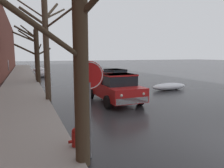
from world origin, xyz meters
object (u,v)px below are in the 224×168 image
object	(u,v)px
bare_tree_far_down_block	(35,52)
stop_sign_at_corner	(89,84)
fire_hydrant	(75,139)
bare_tree_at_the_corner	(82,45)
bare_tree_mid_block	(36,53)
bare_tree_second_along_sidewalk	(47,45)
pickup_truck_red_approaching_near_lane	(114,88)
sedan_black_parked_kerbside_close	(116,76)
sedan_maroon_parked_kerbside_mid	(92,71)

from	to	relation	value
bare_tree_far_down_block	stop_sign_at_corner	size ratio (longest dim) A/B	2.27
fire_hydrant	bare_tree_at_the_corner	bearing A→B (deg)	-88.67
bare_tree_mid_block	fire_hydrant	world-z (taller)	bare_tree_mid_block
bare_tree_second_along_sidewalk	bare_tree_mid_block	world-z (taller)	bare_tree_second_along_sidewalk
pickup_truck_red_approaching_near_lane	sedan_black_parked_kerbside_close	world-z (taller)	pickup_truck_red_approaching_near_lane
bare_tree_second_along_sidewalk	pickup_truck_red_approaching_near_lane	world-z (taller)	bare_tree_second_along_sidewalk
stop_sign_at_corner	bare_tree_mid_block	bearing A→B (deg)	91.35
pickup_truck_red_approaching_near_lane	sedan_black_parked_kerbside_close	xyz separation A→B (m)	(3.51, 7.55, -0.13)
bare_tree_second_along_sidewalk	fire_hydrant	bearing A→B (deg)	-90.20
stop_sign_at_corner	bare_tree_at_the_corner	bearing A→B (deg)	-132.91
bare_tree_far_down_block	pickup_truck_red_approaching_near_lane	xyz separation A→B (m)	(3.86, -12.50, -2.32)
bare_tree_mid_block	stop_sign_at_corner	world-z (taller)	bare_tree_mid_block
bare_tree_mid_block	sedan_black_parked_kerbside_close	size ratio (longest dim) A/B	1.32
pickup_truck_red_approaching_near_lane	bare_tree_at_the_corner	bearing A→B (deg)	-120.18
bare_tree_second_along_sidewalk	bare_tree_at_the_corner	bearing A→B (deg)	-90.04
bare_tree_at_the_corner	bare_tree_mid_block	xyz separation A→B (m)	(-0.13, 17.17, -0.04)
bare_tree_second_along_sidewalk	bare_tree_mid_block	distance (m)	9.04
bare_tree_at_the_corner	sedan_maroon_parked_kerbside_mid	distance (m)	21.96
sedan_black_parked_kerbside_close	stop_sign_at_corner	world-z (taller)	stop_sign_at_corner
fire_hydrant	pickup_truck_red_approaching_near_lane	bearing A→B (deg)	55.90
bare_tree_at_the_corner	sedan_black_parked_kerbside_close	size ratio (longest dim) A/B	1.43
bare_tree_mid_block	bare_tree_far_down_block	size ratio (longest dim) A/B	0.94
bare_tree_mid_block	bare_tree_far_down_block	distance (m)	1.65
bare_tree_second_along_sidewalk	fire_hydrant	size ratio (longest dim) A/B	9.04
pickup_truck_red_approaching_near_lane	sedan_maroon_parked_kerbside_mid	distance (m)	14.77
bare_tree_second_along_sidewalk	bare_tree_far_down_block	xyz separation A→B (m)	(-0.19, 10.68, -0.25)
bare_tree_mid_block	fire_hydrant	bearing A→B (deg)	-89.61
bare_tree_second_along_sidewalk	sedan_maroon_parked_kerbside_mid	bearing A→B (deg)	61.63
bare_tree_mid_block	sedan_maroon_parked_kerbside_mid	distance (m)	8.14
sedan_maroon_parked_kerbside_mid	pickup_truck_red_approaching_near_lane	bearing A→B (deg)	-102.28
sedan_maroon_parked_kerbside_mid	fire_hydrant	distance (m)	21.03
bare_tree_at_the_corner	sedan_maroon_parked_kerbside_mid	bearing A→B (deg)	71.82
bare_tree_second_along_sidewalk	sedan_maroon_parked_kerbside_mid	distance (m)	14.58
stop_sign_at_corner	sedan_maroon_parked_kerbside_mid	bearing A→B (deg)	72.26
bare_tree_at_the_corner	stop_sign_at_corner	xyz separation A→B (m)	(0.27, 0.29, -1.00)
sedan_maroon_parked_kerbside_mid	stop_sign_at_corner	xyz separation A→B (m)	(-6.55, -20.46, 1.33)
bare_tree_mid_block	fire_hydrant	size ratio (longest dim) A/B	8.11
fire_hydrant	stop_sign_at_corner	size ratio (longest dim) A/B	0.26
bare_tree_at_the_corner	bare_tree_second_along_sidewalk	size ratio (longest dim) A/B	0.98
fire_hydrant	bare_tree_mid_block	bearing A→B (deg)	90.39
bare_tree_mid_block	stop_sign_at_corner	xyz separation A→B (m)	(0.40, -16.88, -0.96)
sedan_maroon_parked_kerbside_mid	fire_hydrant	xyz separation A→B (m)	(-6.83, -19.88, -0.40)
bare_tree_far_down_block	sedan_black_parked_kerbside_close	size ratio (longest dim) A/B	1.40
bare_tree_at_the_corner	bare_tree_far_down_block	xyz separation A→B (m)	(-0.19, 18.82, 0.12)
bare_tree_at_the_corner	sedan_black_parked_kerbside_close	distance (m)	15.79
bare_tree_far_down_block	sedan_black_parked_kerbside_close	bearing A→B (deg)	-33.91
fire_hydrant	stop_sign_at_corner	distance (m)	1.84
bare_tree_at_the_corner	fire_hydrant	xyz separation A→B (m)	(-0.02, 0.86, -2.72)
bare_tree_second_along_sidewalk	stop_sign_at_corner	world-z (taller)	bare_tree_second_along_sidewalk
bare_tree_at_the_corner	bare_tree_second_along_sidewalk	bearing A→B (deg)	89.96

